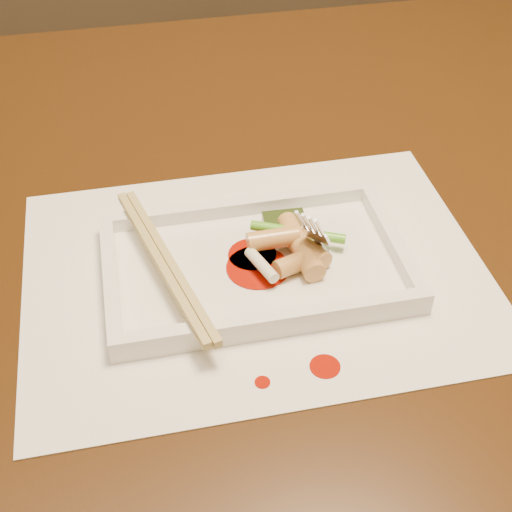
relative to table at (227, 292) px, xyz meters
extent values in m
cube|color=black|center=(0.00, 0.00, 0.08)|extent=(1.40, 0.90, 0.04)
cube|color=white|center=(0.01, -0.08, 0.10)|extent=(0.40, 0.30, 0.00)
cylinder|color=#9A1204|center=(0.04, -0.20, 0.10)|extent=(0.02, 0.02, 0.00)
cylinder|color=#9A1204|center=(-0.01, -0.20, 0.10)|extent=(0.01, 0.01, 0.00)
cube|color=white|center=(0.01, -0.08, 0.11)|extent=(0.26, 0.16, 0.01)
cube|color=white|center=(0.01, -0.01, 0.12)|extent=(0.26, 0.01, 0.01)
cube|color=white|center=(0.01, -0.16, 0.12)|extent=(0.26, 0.01, 0.01)
cube|color=white|center=(-0.11, -0.08, 0.12)|extent=(0.01, 0.14, 0.01)
cube|color=white|center=(0.14, -0.08, 0.12)|extent=(0.01, 0.14, 0.01)
cube|color=black|center=(0.05, -0.04, 0.12)|extent=(0.04, 0.03, 0.01)
cylinder|color=#EAEACC|center=(0.02, -0.10, 0.12)|extent=(0.02, 0.04, 0.01)
cylinder|color=#409B19|center=(0.06, -0.06, 0.12)|extent=(0.08, 0.04, 0.01)
cube|color=tan|center=(-0.07, -0.08, 0.13)|extent=(0.06, 0.20, 0.01)
cube|color=tan|center=(-0.06, -0.08, 0.13)|extent=(0.06, 0.20, 0.01)
cylinder|color=#9A1204|center=(0.01, -0.09, 0.11)|extent=(0.05, 0.05, 0.00)
cylinder|color=#9A1204|center=(0.01, -0.07, 0.11)|extent=(0.04, 0.04, 0.00)
cylinder|color=tan|center=(0.06, -0.08, 0.12)|extent=(0.04, 0.05, 0.02)
cylinder|color=tan|center=(0.05, -0.10, 0.12)|extent=(0.05, 0.03, 0.02)
cylinder|color=tan|center=(0.03, -0.07, 0.13)|extent=(0.05, 0.02, 0.02)
cylinder|color=tan|center=(0.06, -0.09, 0.12)|extent=(0.02, 0.05, 0.02)
cylinder|color=tan|center=(0.05, -0.06, 0.12)|extent=(0.02, 0.04, 0.02)
camera|label=1|loc=(-0.08, -0.53, 0.53)|focal=50.00mm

